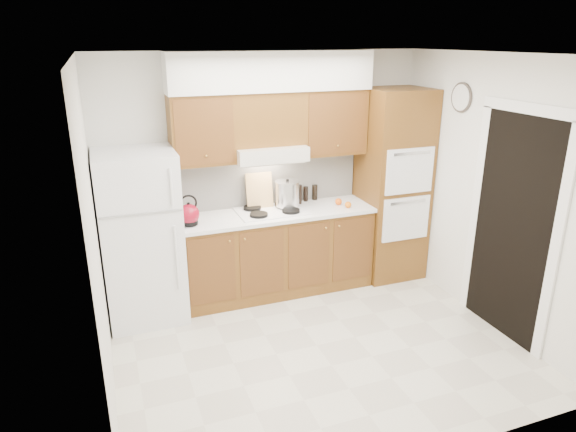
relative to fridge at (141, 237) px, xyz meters
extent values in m
plane|color=beige|center=(1.41, -1.14, -0.86)|extent=(3.60, 3.60, 0.00)
plane|color=white|center=(1.41, -1.14, 1.74)|extent=(3.60, 3.60, 0.00)
cube|color=silver|center=(1.41, 0.36, 0.44)|extent=(3.60, 0.02, 2.60)
cube|color=silver|center=(-0.40, -1.14, 0.44)|extent=(0.02, 3.00, 2.60)
cube|color=silver|center=(3.21, -1.14, 0.44)|extent=(0.02, 3.00, 2.60)
cube|color=white|center=(0.00, 0.00, 0.00)|extent=(0.75, 0.72, 1.72)
cube|color=brown|center=(1.43, 0.06, -0.41)|extent=(2.11, 0.60, 0.90)
cube|color=white|center=(1.43, 0.05, 0.06)|extent=(2.13, 0.62, 0.04)
cube|color=white|center=(1.43, 0.34, 0.36)|extent=(2.11, 0.03, 0.56)
cube|color=brown|center=(2.85, 0.03, 0.24)|extent=(0.70, 0.65, 2.20)
cube|color=brown|center=(0.69, 0.19, 0.99)|extent=(0.63, 0.33, 0.70)
cube|color=brown|center=(2.12, 0.19, 0.99)|extent=(0.73, 0.33, 0.70)
cube|color=silver|center=(1.38, 0.13, 0.71)|extent=(0.75, 0.45, 0.15)
cube|color=brown|center=(1.38, 0.19, 1.06)|extent=(0.75, 0.33, 0.55)
cube|color=silver|center=(1.43, 0.18, 1.54)|extent=(2.13, 0.36, 0.40)
cube|color=white|center=(1.38, 0.07, 0.09)|extent=(0.74, 0.50, 0.01)
cube|color=black|center=(3.19, -1.49, 0.19)|extent=(0.02, 0.90, 2.10)
cylinder|color=#3F3833|center=(3.19, -0.59, 1.29)|extent=(0.02, 0.30, 0.30)
sphere|color=maroon|center=(0.48, -0.04, 0.19)|extent=(0.26, 0.26, 0.21)
cube|color=#D9B76F|center=(1.30, 0.24, 0.28)|extent=(0.30, 0.11, 0.39)
cylinder|color=silver|center=(1.58, 0.12, 0.24)|extent=(0.28, 0.28, 0.27)
cylinder|color=black|center=(1.76, 0.23, 0.19)|extent=(0.08, 0.08, 0.22)
cylinder|color=black|center=(1.87, 0.29, 0.17)|extent=(0.07, 0.07, 0.17)
cylinder|color=black|center=(1.99, 0.31, 0.17)|extent=(0.06, 0.06, 0.18)
sphere|color=orange|center=(2.22, -0.10, 0.12)|extent=(0.08, 0.08, 0.07)
sphere|color=#FF520D|center=(2.16, 0.03, 0.12)|extent=(0.10, 0.10, 0.08)
camera|label=1|loc=(-0.29, -4.91, 1.86)|focal=32.00mm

